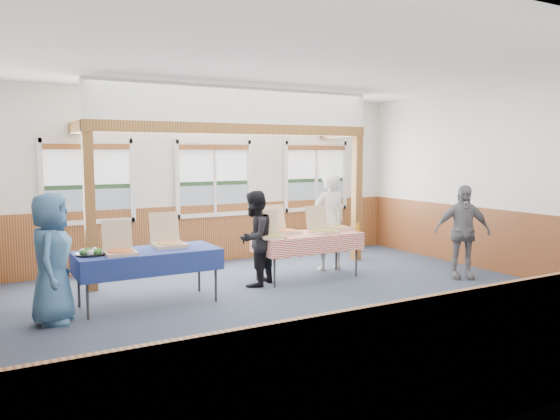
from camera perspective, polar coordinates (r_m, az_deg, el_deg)
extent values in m
plane|color=#283341|center=(7.66, 3.39, -9.82)|extent=(8.00, 8.00, 0.00)
plane|color=white|center=(7.45, 3.54, 14.58)|extent=(8.00, 8.00, 0.00)
plane|color=silver|center=(10.49, -6.97, 3.30)|extent=(8.00, 0.00, 8.00)
plane|color=silver|center=(4.84, 26.52, -0.40)|extent=(8.00, 0.00, 8.00)
plane|color=silver|center=(10.13, 22.88, 2.77)|extent=(0.00, 8.00, 8.00)
cube|color=brown|center=(10.57, -6.84, -2.40)|extent=(7.98, 0.05, 1.10)
cube|color=brown|center=(5.07, 25.72, -12.25)|extent=(7.98, 0.05, 1.10)
cube|color=brown|center=(10.21, 22.55, -3.12)|extent=(0.05, 6.98, 1.10)
cube|color=white|center=(9.85, -19.24, -1.20)|extent=(1.52, 0.05, 0.08)
cube|color=white|center=(9.78, -19.52, 6.85)|extent=(1.52, 0.05, 0.08)
cube|color=white|center=(9.69, -23.70, 2.62)|extent=(0.08, 0.05, 1.46)
cube|color=white|center=(9.95, -15.18, 2.99)|extent=(0.08, 0.05, 1.46)
cube|color=white|center=(9.79, -19.38, 2.81)|extent=(0.05, 0.05, 1.30)
cube|color=slate|center=(9.86, -19.35, 0.56)|extent=(1.40, 0.02, 0.52)
cube|color=#1E3C20|center=(9.84, -19.41, 2.29)|extent=(1.40, 0.02, 0.08)
cube|color=white|center=(9.82, -19.48, 4.56)|extent=(1.40, 0.02, 0.70)
cube|color=brown|center=(9.76, -19.48, 6.27)|extent=(1.40, 0.07, 0.10)
cube|color=white|center=(10.49, -6.79, -0.48)|extent=(1.52, 0.05, 0.08)
cube|color=white|center=(10.43, -6.89, 7.07)|extent=(1.52, 0.05, 0.08)
cube|color=white|center=(10.18, -10.70, 3.16)|extent=(0.08, 0.05, 1.46)
cube|color=white|center=(10.74, -3.19, 3.39)|extent=(0.08, 0.05, 1.46)
cube|color=white|center=(10.44, -6.84, 3.29)|extent=(0.05, 0.05, 1.30)
cube|color=slate|center=(10.50, -6.90, 1.17)|extent=(1.40, 0.02, 0.52)
cube|color=#1E3C20|center=(10.48, -6.92, 2.80)|extent=(1.40, 0.02, 0.08)
cube|color=white|center=(10.47, -6.95, 4.93)|extent=(1.40, 0.02, 0.70)
cube|color=brown|center=(10.41, -6.84, 6.53)|extent=(1.40, 0.07, 0.10)
cube|color=white|center=(11.57, 3.78, 0.15)|extent=(1.52, 0.05, 0.08)
cube|color=white|center=(11.51, 3.83, 7.00)|extent=(1.52, 0.05, 0.08)
cube|color=white|center=(11.13, 0.61, 3.49)|extent=(0.08, 0.05, 1.46)
cube|color=white|center=(11.94, 6.79, 3.62)|extent=(0.08, 0.05, 1.46)
cube|color=white|center=(11.52, 3.80, 3.57)|extent=(0.05, 0.05, 1.30)
cube|color=slate|center=(11.57, 3.68, 1.64)|extent=(1.40, 0.02, 0.52)
cube|color=#1E3C20|center=(11.56, 3.69, 3.12)|extent=(1.40, 0.02, 0.08)
cube|color=white|center=(11.54, 3.71, 5.06)|extent=(1.40, 0.02, 0.70)
cube|color=brown|center=(11.49, 3.88, 6.50)|extent=(1.40, 0.07, 0.10)
cube|color=brown|center=(8.67, -19.27, -0.21)|extent=(0.15, 0.15, 2.40)
cube|color=brown|center=(10.73, 8.02, 1.20)|extent=(0.15, 0.15, 2.40)
cube|color=brown|center=(9.39, -4.21, 8.45)|extent=(5.15, 0.18, 0.18)
cylinder|color=#2E2E2E|center=(7.29, -19.49, -8.00)|extent=(0.04, 0.04, 0.73)
cylinder|color=#2E2E2E|center=(7.92, -20.31, -6.93)|extent=(0.04, 0.04, 0.73)
cylinder|color=#2E2E2E|center=(7.76, -6.73, -6.86)|extent=(0.04, 0.04, 0.73)
cylinder|color=#2E2E2E|center=(8.35, -8.46, -5.96)|extent=(0.04, 0.04, 0.73)
cube|color=#2E2E2E|center=(7.71, -13.66, -4.26)|extent=(1.94, 1.02, 0.03)
cube|color=navy|center=(7.71, -13.66, -4.12)|extent=(2.00, 1.08, 0.01)
cube|color=navy|center=(7.35, -12.75, -5.75)|extent=(1.89, 0.27, 0.28)
cube|color=navy|center=(8.13, -14.44, -4.66)|extent=(1.89, 0.27, 0.28)
cylinder|color=#2E2E2E|center=(8.48, -0.58, -5.72)|extent=(0.04, 0.04, 0.73)
cylinder|color=#2E2E2E|center=(8.99, -2.39, -5.05)|extent=(0.04, 0.04, 0.73)
cylinder|color=#2E2E2E|center=(9.33, 7.99, -4.70)|extent=(0.04, 0.04, 0.73)
cylinder|color=#2E2E2E|center=(9.79, 5.89, -4.16)|extent=(0.04, 0.04, 0.73)
cube|color=#2E2E2E|center=(9.06, 2.91, -2.59)|extent=(1.73, 0.79, 0.03)
cube|color=red|center=(9.05, 2.91, -2.47)|extent=(1.79, 0.85, 0.01)
cube|color=red|center=(8.76, 4.25, -3.72)|extent=(1.76, 0.09, 0.28)
cube|color=red|center=(9.40, 1.65, -3.04)|extent=(1.76, 0.09, 0.28)
cube|color=#CFB68A|center=(7.47, -16.32, -4.32)|extent=(0.41, 0.41, 0.04)
cylinder|color=#CA7C2F|center=(7.46, -16.32, -4.10)|extent=(0.36, 0.36, 0.01)
cube|color=#CFB68A|center=(7.66, -16.68, -2.46)|extent=(0.39, 0.11, 0.38)
cube|color=#CFB68A|center=(7.92, -11.46, -3.60)|extent=(0.44, 0.44, 0.05)
cylinder|color=#D7B363|center=(7.91, -11.47, -3.38)|extent=(0.39, 0.39, 0.01)
cube|color=#CFB68A|center=(8.13, -12.00, -1.70)|extent=(0.43, 0.11, 0.42)
cube|color=#CFB68A|center=(8.55, -0.85, -2.79)|extent=(0.43, 0.43, 0.04)
cylinder|color=#DA9244|center=(8.55, -0.85, -2.61)|extent=(0.37, 0.37, 0.01)
cube|color=#CFB68A|center=(8.74, -1.35, -1.25)|extent=(0.38, 0.15, 0.37)
cube|color=#CFB68A|center=(9.00, 0.51, -2.34)|extent=(0.50, 0.50, 0.05)
cylinder|color=#CA7C2F|center=(8.99, 0.51, -2.15)|extent=(0.44, 0.44, 0.01)
cube|color=#CFB68A|center=(9.16, -0.55, -0.74)|extent=(0.43, 0.18, 0.41)
cube|color=#CFB68A|center=(9.09, 4.65, -2.28)|extent=(0.41, 0.41, 0.05)
cylinder|color=#DA9244|center=(9.08, 4.65, -2.10)|extent=(0.36, 0.36, 0.01)
cube|color=#CFB68A|center=(9.25, 3.79, -0.76)|extent=(0.40, 0.10, 0.40)
cube|color=#CFB68A|center=(9.49, 5.91, -1.93)|extent=(0.43, 0.43, 0.05)
cylinder|color=#D7B363|center=(9.49, 5.91, -1.75)|extent=(0.38, 0.38, 0.01)
cube|color=#CFB68A|center=(9.67, 5.02, -0.39)|extent=(0.43, 0.11, 0.42)
cylinder|color=black|center=(7.54, -19.17, -4.36)|extent=(0.39, 0.39, 0.03)
cylinder|color=silver|center=(7.54, -19.18, -4.18)|extent=(0.09, 0.09, 0.04)
sphere|color=#2F5E23|center=(7.56, -18.39, -4.09)|extent=(0.09, 0.09, 0.09)
sphere|color=beige|center=(7.63, -18.80, -4.01)|extent=(0.09, 0.09, 0.09)
sphere|color=#2F5E23|center=(7.64, -19.49, -4.03)|extent=(0.09, 0.09, 0.09)
sphere|color=beige|center=(7.57, -19.95, -4.13)|extent=(0.09, 0.09, 0.09)
sphere|color=#2F5E23|center=(7.48, -19.84, -4.24)|extent=(0.09, 0.09, 0.09)
sphere|color=beige|center=(7.43, -19.21, -4.28)|extent=(0.09, 0.09, 0.09)
sphere|color=#2F5E23|center=(7.47, -18.56, -4.21)|extent=(0.09, 0.09, 0.09)
cylinder|color=#A5741B|center=(9.32, 8.16, -1.79)|extent=(0.07, 0.07, 0.15)
imported|color=silver|center=(9.75, 5.17, -1.19)|extent=(0.66, 0.45, 1.74)
imported|color=black|center=(8.56, -2.68, -2.99)|extent=(0.92, 0.88, 1.50)
imported|color=#366088|center=(7.22, -22.77, -4.69)|extent=(0.73, 0.91, 1.61)
imported|color=slate|center=(9.56, 18.50, -2.16)|extent=(0.98, 0.81, 1.56)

